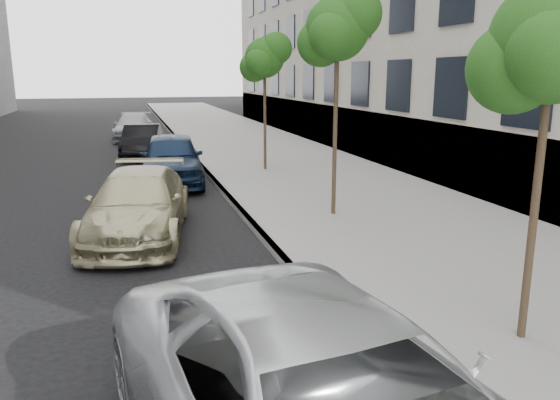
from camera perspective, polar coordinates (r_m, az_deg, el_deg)
name	(u,v)px	position (r m, az deg, el deg)	size (l,w,h in m)	color
sidewalk	(240,139)	(28.56, -4.20, 6.35)	(6.40, 72.00, 0.14)	gray
curb	(179,141)	(28.09, -10.49, 6.06)	(0.15, 72.00, 0.14)	#9E9B93
tree_near	(555,41)	(7.08, 26.78, 14.64)	(1.75, 1.55, 4.48)	#38281C
tree_mid	(339,29)	(12.72, 6.14, 17.37)	(1.76, 1.56, 5.09)	#38281C
tree_far	(265,58)	(18.88, -1.55, 14.63)	(1.68, 1.48, 4.60)	#38281C
suv	(138,204)	(11.92, -14.60, -0.45)	(1.94, 4.76, 1.38)	tan
sedan_blue	(172,158)	(17.48, -11.27, 4.28)	(1.88, 4.67, 1.59)	#0F1D35
sedan_black	(142,141)	(23.42, -14.22, 5.99)	(1.41, 4.04, 1.33)	black
sedan_rear	(134,127)	(29.72, -15.01, 7.39)	(1.90, 4.67, 1.36)	#929599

